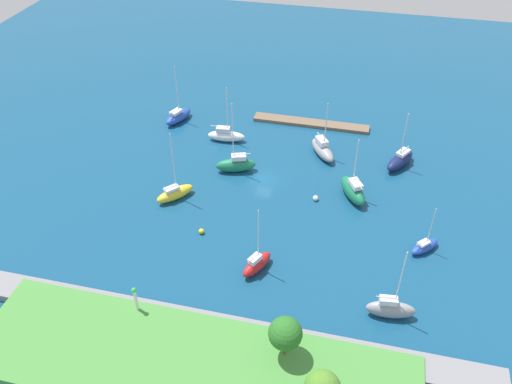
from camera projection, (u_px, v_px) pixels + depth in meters
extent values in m
plane|color=navy|center=(264.00, 179.00, 81.05)|extent=(160.00, 160.00, 0.00)
cube|color=brown|center=(311.00, 123.00, 93.75)|extent=(20.69, 2.43, 0.59)
cube|color=gray|center=(207.00, 327.00, 58.54)|extent=(64.04, 3.58, 1.03)
cube|color=#478C3D|center=(192.00, 366.00, 54.43)|extent=(47.09, 12.66, 1.28)
cylinder|color=silver|center=(136.00, 301.00, 58.72)|extent=(0.36, 0.36, 3.20)
sphere|color=green|center=(134.00, 290.00, 57.58)|extent=(0.56, 0.56, 0.56)
cylinder|color=brown|center=(285.00, 347.00, 54.21)|extent=(0.27, 0.27, 2.33)
sphere|color=#286B23|center=(285.00, 333.00, 52.83)|extent=(3.54, 3.54, 3.54)
ellipsoid|color=#2347B2|center=(425.00, 247.00, 68.39)|extent=(4.33, 4.34, 1.31)
cube|color=silver|center=(424.00, 243.00, 67.72)|extent=(1.82, 1.82, 0.37)
cylinder|color=silver|center=(431.00, 226.00, 66.30)|extent=(0.11, 0.11, 5.75)
cylinder|color=silver|center=(422.00, 242.00, 67.34)|extent=(1.50, 1.51, 0.09)
ellipsoid|color=gray|center=(323.00, 150.00, 85.64)|extent=(5.58, 6.92, 1.99)
cube|color=silver|center=(322.00, 141.00, 85.16)|extent=(2.46, 2.78, 0.86)
cylinder|color=silver|center=(326.00, 126.00, 82.39)|extent=(0.16, 0.16, 7.72)
cylinder|color=silver|center=(321.00, 137.00, 85.15)|extent=(1.59, 2.34, 0.13)
ellipsoid|color=#19724C|center=(236.00, 165.00, 82.09)|extent=(6.61, 3.99, 2.23)
cube|color=silver|center=(239.00, 157.00, 81.20)|extent=(2.54, 1.91, 0.78)
cylinder|color=silver|center=(233.00, 133.00, 78.35)|extent=(0.15, 0.15, 9.76)
cylinder|color=silver|center=(242.00, 154.00, 80.90)|extent=(2.57, 0.97, 0.12)
ellipsoid|color=yellow|center=(175.00, 194.00, 76.81)|extent=(5.27, 5.73, 1.78)
cube|color=silver|center=(172.00, 189.00, 75.89)|extent=(2.24, 2.35, 0.46)
cylinder|color=silver|center=(173.00, 162.00, 73.48)|extent=(0.14, 0.14, 9.40)
cylinder|color=silver|center=(170.00, 187.00, 75.53)|extent=(1.45, 1.67, 0.11)
ellipsoid|color=#141E4C|center=(400.00, 161.00, 83.22)|extent=(5.25, 6.90, 2.06)
cube|color=silver|center=(403.00, 152.00, 82.72)|extent=(2.34, 2.75, 0.53)
cylinder|color=silver|center=(404.00, 136.00, 80.03)|extent=(0.16, 0.16, 7.63)
cylinder|color=silver|center=(405.00, 149.00, 82.66)|extent=(1.33, 2.17, 0.13)
ellipsoid|color=red|center=(257.00, 264.00, 65.50)|extent=(3.70, 5.26, 1.86)
cube|color=silver|center=(255.00, 259.00, 64.47)|extent=(1.68, 2.07, 0.70)
cylinder|color=silver|center=(258.00, 235.00, 62.67)|extent=(0.12, 0.12, 7.80)
cylinder|color=silver|center=(253.00, 258.00, 63.97)|extent=(0.95, 1.79, 0.10)
ellipsoid|color=white|center=(226.00, 136.00, 89.17)|extent=(6.55, 2.60, 1.82)
cube|color=silver|center=(223.00, 129.00, 88.42)|extent=(2.40, 1.41, 0.80)
cylinder|color=silver|center=(227.00, 110.00, 86.00)|extent=(0.15, 0.15, 8.33)
cylinder|color=silver|center=(219.00, 126.00, 88.14)|extent=(2.95, 0.42, 0.12)
ellipsoid|color=#2347B2|center=(178.00, 117.00, 94.32)|extent=(4.29, 6.56, 1.85)
cube|color=silver|center=(176.00, 112.00, 93.26)|extent=(2.03, 2.55, 0.54)
cylinder|color=silver|center=(177.00, 90.00, 91.28)|extent=(0.15, 0.15, 8.61)
cylinder|color=silver|center=(174.00, 111.00, 92.69)|extent=(1.05, 2.43, 0.12)
ellipsoid|color=gray|center=(391.00, 309.00, 59.69)|extent=(5.80, 2.36, 2.23)
cube|color=silver|center=(389.00, 301.00, 58.80)|extent=(2.13, 1.26, 0.77)
cylinder|color=silver|center=(401.00, 279.00, 56.46)|extent=(0.14, 0.14, 8.11)
cylinder|color=silver|center=(386.00, 297.00, 58.50)|extent=(2.20, 0.36, 0.11)
ellipsoid|color=#19724C|center=(353.00, 191.00, 76.79)|extent=(5.27, 6.85, 2.49)
cube|color=silver|center=(356.00, 184.00, 75.39)|extent=(2.37, 2.74, 0.73)
cylinder|color=silver|center=(356.00, 162.00, 73.98)|extent=(0.16, 0.16, 7.37)
cylinder|color=silver|center=(358.00, 183.00, 74.64)|extent=(1.54, 2.55, 0.13)
sphere|color=yellow|center=(201.00, 231.00, 71.13)|extent=(0.75, 0.75, 0.75)
sphere|color=white|center=(316.00, 198.00, 76.74)|extent=(0.81, 0.81, 0.81)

